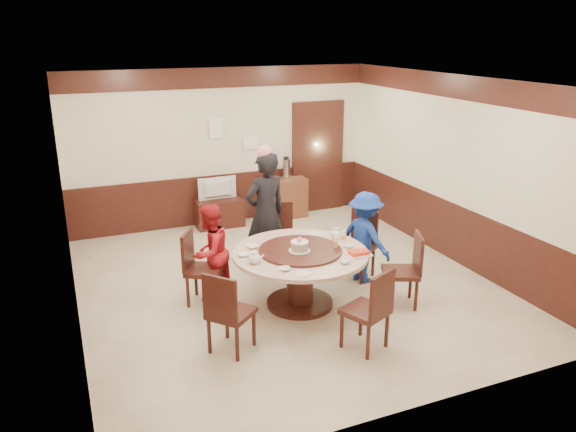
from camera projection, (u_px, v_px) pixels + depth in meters
name	position (u px, v px, depth m)	size (l,w,h in m)	color
room	(285.00, 211.00, 7.60)	(6.00, 6.04, 2.84)	beige
banquet_table	(300.00, 267.00, 7.16)	(1.72, 1.72, 0.78)	#361510
chair_0	(357.00, 257.00, 8.08)	(0.61, 0.61, 0.97)	#361510
chair_1	(279.00, 248.00, 8.41)	(0.57, 0.57, 0.97)	#361510
chair_2	(203.00, 280.00, 7.32)	(0.61, 0.60, 0.97)	#361510
chair_3	(230.00, 326.00, 6.20)	(0.62, 0.62, 0.97)	#361510
chair_4	(366.00, 323.00, 6.25)	(0.58, 0.59, 0.97)	#361510
chair_5	(402.00, 283.00, 7.25)	(0.58, 0.58, 0.97)	#361510
person_standing	(266.00, 214.00, 8.04)	(0.66, 0.43, 1.81)	black
person_red	(210.00, 252.00, 7.33)	(0.63, 0.49, 1.30)	#AB161F
person_blue	(365.00, 237.00, 7.85)	(0.84, 0.48, 1.31)	#173796
birthday_cake	(300.00, 246.00, 7.01)	(0.27, 0.27, 0.19)	white
teapot_left	(254.00, 259.00, 6.71)	(0.17, 0.15, 0.13)	white
teapot_right	(336.00, 234.00, 7.52)	(0.17, 0.15, 0.13)	white
bowl_0	(253.00, 247.00, 7.20)	(0.15, 0.15, 0.04)	white
bowl_1	(345.00, 261.00, 6.73)	(0.14, 0.14, 0.04)	white
bowl_2	(285.00, 269.00, 6.53)	(0.13, 0.13, 0.03)	white
bowl_3	(349.00, 246.00, 7.22)	(0.13, 0.13, 0.04)	white
bowl_4	(244.00, 255.00, 6.94)	(0.14, 0.14, 0.03)	white
saucer_near	(303.00, 274.00, 6.43)	(0.18, 0.18, 0.01)	white
saucer_far	(315.00, 234.00, 7.69)	(0.18, 0.18, 0.01)	white
shrimp_platter	(359.00, 253.00, 6.96)	(0.30, 0.20, 0.06)	white
bottle_0	(336.00, 243.00, 7.15)	(0.06, 0.06, 0.16)	white
bottle_1	(344.00, 236.00, 7.38)	(0.06, 0.06, 0.16)	white
tv_stand	(219.00, 213.00, 10.19)	(0.85, 0.45, 0.50)	#361510
television	(218.00, 189.00, 10.05)	(0.70, 0.09, 0.40)	gray
side_cabinet	(285.00, 198.00, 10.66)	(0.80, 0.40, 0.75)	brown
thermos	(286.00, 169.00, 10.49)	(0.15, 0.15, 0.38)	silver
notice_left	(216.00, 129.00, 9.92)	(0.25, 0.00, 0.35)	white
notice_right	(251.00, 143.00, 10.26)	(0.30, 0.00, 0.22)	white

